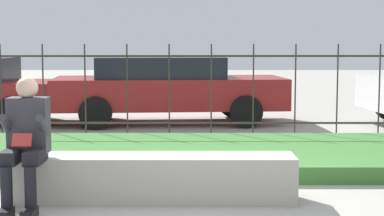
% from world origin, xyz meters
% --- Properties ---
extents(ground_plane, '(60.00, 60.00, 0.00)m').
position_xyz_m(ground_plane, '(0.00, 0.00, 0.00)').
color(ground_plane, '#9E9B93').
extents(stone_bench, '(2.86, 0.52, 0.46)m').
position_xyz_m(stone_bench, '(-0.37, 0.00, 0.21)').
color(stone_bench, '#ADA89E').
rests_on(stone_bench, ground_plane).
extents(person_seated_reader, '(0.42, 0.73, 1.26)m').
position_xyz_m(person_seated_reader, '(-1.56, -0.29, 0.69)').
color(person_seated_reader, black).
rests_on(person_seated_reader, ground_plane).
extents(grass_berm, '(8.65, 2.73, 0.20)m').
position_xyz_m(grass_berm, '(0.00, 2.07, 0.10)').
color(grass_berm, '#3D7533').
rests_on(grass_berm, ground_plane).
extents(iron_fence, '(6.65, 0.03, 1.56)m').
position_xyz_m(iron_fence, '(0.00, 3.76, 0.82)').
color(iron_fence, '#332D28').
rests_on(iron_fence, ground_plane).
extents(car_parked_center, '(4.61, 2.23, 1.31)m').
position_xyz_m(car_parked_center, '(-0.46, 6.25, 0.71)').
color(car_parked_center, maroon).
rests_on(car_parked_center, ground_plane).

